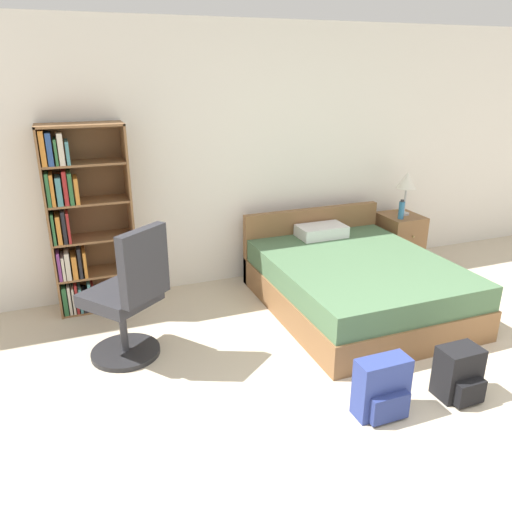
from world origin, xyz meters
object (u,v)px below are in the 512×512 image
(backpack_black, at_px, (459,374))
(backpack_blue, at_px, (382,389))
(nightstand, at_px, (399,240))
(table_lamp, at_px, (407,182))
(bed, at_px, (353,281))
(water_bottle, at_px, (401,210))
(bookshelf, at_px, (80,222))
(office_chair, at_px, (129,300))

(backpack_black, bearing_deg, backpack_blue, 177.10)
(nightstand, xyz_separation_m, backpack_black, (-1.12, -2.23, -0.12))
(table_lamp, height_order, backpack_blue, table_lamp)
(table_lamp, bearing_deg, bed, -145.57)
(water_bottle, relative_size, backpack_blue, 0.52)
(bookshelf, bearing_deg, table_lamp, -2.16)
(bed, xyz_separation_m, table_lamp, (1.09, 0.75, 0.72))
(water_bottle, bearing_deg, bookshelf, 175.47)
(backpack_black, xyz_separation_m, backpack_blue, (-0.61, 0.03, 0.02))
(bed, relative_size, backpack_blue, 4.76)
(table_lamp, bearing_deg, office_chair, -163.86)
(bed, distance_m, office_chair, 2.12)
(office_chair, xyz_separation_m, water_bottle, (3.05, 0.79, 0.20))
(bed, distance_m, backpack_blue, 1.61)
(backpack_black, bearing_deg, water_bottle, 64.22)
(bookshelf, relative_size, bed, 0.89)
(backpack_black, bearing_deg, bookshelf, 134.02)
(office_chair, bearing_deg, table_lamp, 16.14)
(nightstand, relative_size, backpack_black, 1.62)
(bookshelf, xyz_separation_m, bed, (2.36, -0.88, -0.60))
(office_chair, distance_m, backpack_black, 2.45)
(bed, height_order, water_bottle, water_bottle)
(nightstand, height_order, table_lamp, table_lamp)
(nightstand, height_order, backpack_blue, nightstand)
(backpack_blue, bearing_deg, bed, 65.33)
(bookshelf, relative_size, table_lamp, 3.55)
(backpack_blue, bearing_deg, water_bottle, 51.94)
(bookshelf, bearing_deg, office_chair, -76.07)
(bed, distance_m, backpack_black, 1.50)
(water_bottle, bearing_deg, nightstand, 49.30)
(table_lamp, bearing_deg, water_bottle, -135.98)
(bookshelf, height_order, nightstand, bookshelf)
(bed, relative_size, backpack_black, 5.21)
(bookshelf, height_order, backpack_blue, bookshelf)
(office_chair, height_order, water_bottle, office_chair)
(nightstand, distance_m, water_bottle, 0.43)
(table_lamp, bearing_deg, backpack_blue, -128.59)
(backpack_black, relative_size, backpack_blue, 0.91)
(bookshelf, xyz_separation_m, backpack_black, (2.29, -2.37, -0.68))
(nightstand, bearing_deg, table_lamp, 24.69)
(backpack_black, height_order, backpack_blue, backpack_blue)
(office_chair, relative_size, water_bottle, 5.14)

